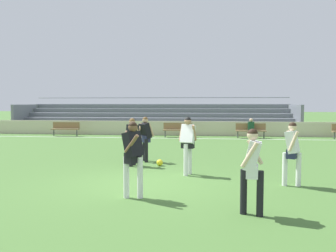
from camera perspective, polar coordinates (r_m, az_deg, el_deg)
name	(u,v)px	position (r m, az deg, el deg)	size (l,w,h in m)	color
ground_plane	(144,183)	(9.55, -3.93, -9.18)	(160.00, 160.00, 0.00)	#477033
field_line_sideline	(181,138)	(21.37, 2.03, -2.00)	(44.00, 0.12, 0.01)	white
sideline_wall	(183,128)	(23.30, 2.43, -0.38)	(48.00, 0.16, 0.94)	beige
bleacher_stand	(155,117)	(26.65, -2.14, 1.48)	(20.64, 4.33, 2.60)	#9EA3AD
bench_near_wall_gap	(251,129)	(22.07, 13.23, -0.50)	(1.80, 0.40, 0.90)	olive
bench_centre_sideline	(66,128)	(23.79, -16.20, -0.25)	(1.80, 0.40, 0.90)	olive
bench_near_bin	(178,129)	(22.01, 1.57, -0.41)	(1.80, 0.40, 0.90)	olive
spectator_seated	(251,127)	(21.94, 13.27, -0.12)	(0.36, 0.42, 1.21)	#2D2D38
player_dark_on_ball	(145,135)	(12.85, -3.69, -1.47)	(0.66, 0.52, 1.63)	black
player_dark_wide_right	(132,138)	(12.00, -5.80, -1.88)	(0.62, 0.43, 1.62)	black
player_white_wide_left	(292,148)	(9.58, 19.41, -3.41)	(0.47, 0.60, 1.64)	white
player_white_dropping_back	(188,140)	(10.43, 3.21, -2.31)	(0.53, 0.47, 1.72)	white
player_dark_trailing_run	(133,153)	(7.92, -5.67, -4.28)	(0.50, 0.68, 1.72)	white
player_white_overlapping	(252,164)	(6.87, 13.44, -6.00)	(0.47, 0.50, 1.65)	black
soccer_ball	(160,163)	(12.05, -1.35, -5.93)	(0.22, 0.22, 0.22)	yellow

